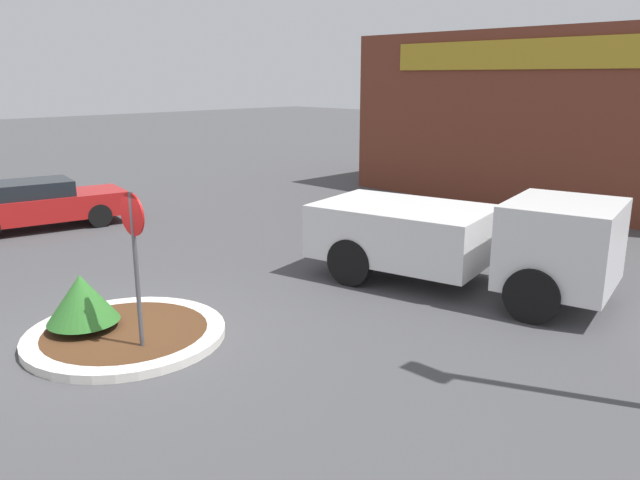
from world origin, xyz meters
The scene contains 7 objects.
ground_plane centered at (0.00, 0.00, 0.00)m, with size 120.00×120.00×0.00m, color #474749.
traffic_island centered at (0.00, 0.00, 0.07)m, with size 3.27×3.27×0.14m.
stop_sign centered at (0.74, -0.12, 1.77)m, with size 0.66×0.07×2.59m.
island_shrub centered at (-0.56, -0.44, 0.68)m, with size 1.17×1.17×0.94m.
utility_truck centered at (2.54, 6.14, 1.07)m, with size 6.34×3.44×2.01m.
storefront_building centered at (-0.69, 17.01, 2.86)m, with size 12.84×6.07×5.71m.
parked_sedan_red centered at (-8.92, 2.14, 0.72)m, with size 2.66×4.99×1.39m.
Camera 1 is at (9.06, -4.59, 4.22)m, focal length 35.00 mm.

